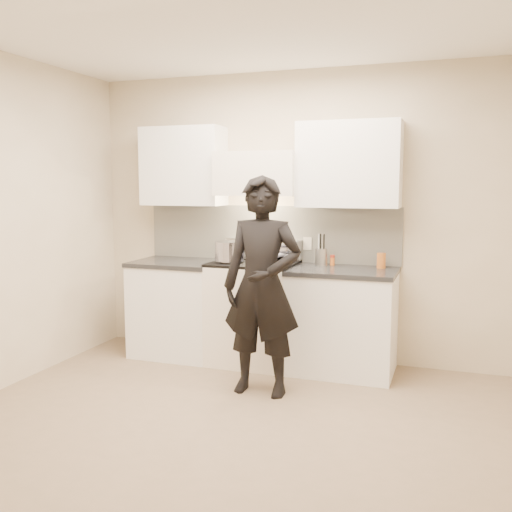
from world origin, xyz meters
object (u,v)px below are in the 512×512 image
at_px(stove, 254,312).
at_px(wok, 274,248).
at_px(utensil_crock, 321,256).
at_px(counter_right, 342,320).
at_px(person, 262,286).

relative_size(stove, wok, 2.05).
distance_m(stove, utensil_crock, 0.81).
xyz_separation_m(counter_right, person, (-0.51, -0.73, 0.40)).
relative_size(utensil_crock, person, 0.17).
xyz_separation_m(stove, utensil_crock, (0.59, 0.16, 0.53)).
bearing_deg(counter_right, wok, 167.99).
relative_size(counter_right, utensil_crock, 3.20).
xyz_separation_m(counter_right, wok, (-0.68, 0.14, 0.60)).
bearing_deg(stove, utensil_crock, 15.02).
height_order(utensil_crock, person, person).
bearing_deg(wok, counter_right, -12.01).
bearing_deg(person, stove, 113.73).
bearing_deg(wok, person, -78.78).
bearing_deg(counter_right, person, -124.78).
bearing_deg(person, counter_right, 54.97).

